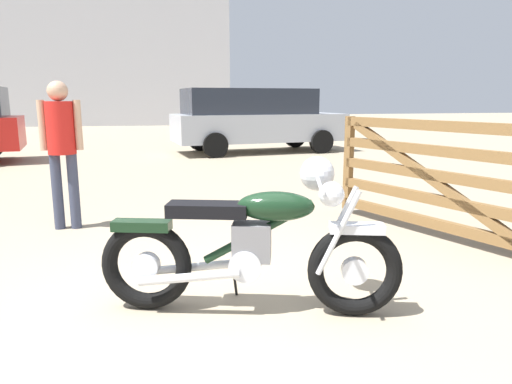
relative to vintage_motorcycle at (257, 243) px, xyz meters
name	(u,v)px	position (x,y,z in m)	size (l,w,h in m)	color
ground_plane	(199,314)	(-0.41, 0.03, -0.49)	(80.00, 80.00, 0.00)	gray
vintage_motorcycle	(257,243)	(0.00, 0.00, 0.00)	(2.01, 0.83, 1.07)	black
timber_gate	(450,174)	(2.34, 1.12, 0.21)	(0.94, 2.45, 1.60)	brown
bystander	(61,140)	(-1.58, 2.60, 0.53)	(0.46, 0.30, 1.66)	#383D51
silver_sedan_mid	(255,118)	(2.44, 9.71, 0.45)	(4.85, 2.31, 1.74)	black
industrial_building	(54,38)	(-5.77, 31.30, 4.93)	(22.93, 15.57, 20.52)	#B2B2B7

